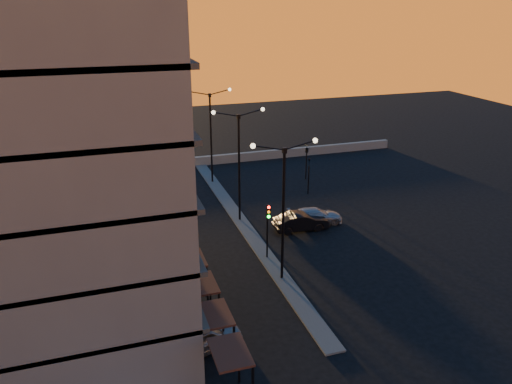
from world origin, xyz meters
The scene contains 14 objects.
ground centered at (0.00, 0.00, 0.00)m, with size 120.00×120.00×0.00m, color black.
sidewalk_west centered at (-10.50, 4.00, 0.06)m, with size 5.00×40.00×0.12m, color #525250.
median centered at (0.00, 10.00, 0.06)m, with size 1.20×36.00×0.12m, color #525250.
parapet centered at (2.00, 26.00, 0.50)m, with size 44.00×0.50×1.00m, color slate.
building centered at (-14.00, 0.03, 11.91)m, with size 14.35×17.08×25.00m.
streetlamp_near centered at (0.00, 0.00, 5.59)m, with size 4.32×0.32×9.51m.
streetlamp_mid centered at (0.00, 10.00, 5.59)m, with size 4.32×0.32×9.51m.
streetlamp_far centered at (0.00, 20.00, 5.59)m, with size 4.32×0.32×9.51m.
traffic_light_main centered at (0.00, 2.87, 2.89)m, with size 0.28×0.44×4.25m.
signal_east_a centered at (8.00, 14.00, 1.93)m, with size 0.13×0.16×3.60m.
signal_east_b centered at (9.50, 18.00, 3.10)m, with size 0.42×1.99×3.60m.
car_hatchback centered at (-6.50, -5.44, 0.72)m, with size 1.71×4.25×1.45m, color gray.
car_sedan centered at (4.18, 6.72, 0.73)m, with size 1.56×4.46×1.47m, color black.
car_wagon centered at (5.80, 7.51, 0.66)m, with size 1.86×4.57×1.33m, color #A3A6AB.
Camera 1 is at (-10.59, -27.03, 17.28)m, focal length 35.00 mm.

